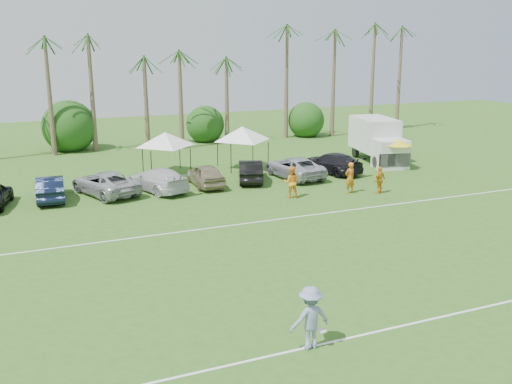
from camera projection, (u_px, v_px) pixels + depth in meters
name	position (u px, v px, depth m)	size (l,w,h in m)	color
ground	(426.00, 361.00, 16.35)	(120.00, 120.00, 0.00)	#325B1B
field_lines	(298.00, 265.00, 23.48)	(80.00, 12.10, 0.01)	white
palm_tree_3	(35.00, 27.00, 44.63)	(2.40, 2.40, 11.90)	brown
palm_tree_4	(90.00, 61.00, 46.79)	(2.40, 2.40, 8.90)	brown
palm_tree_5	(138.00, 49.00, 48.09)	(2.40, 2.40, 9.90)	brown
palm_tree_6	(184.00, 39.00, 49.38)	(2.40, 2.40, 10.90)	brown
palm_tree_7	(227.00, 29.00, 50.68)	(2.40, 2.40, 11.90)	brown
palm_tree_8	(277.00, 58.00, 53.22)	(2.40, 2.40, 8.90)	brown
palm_tree_9	(324.00, 49.00, 54.89)	(2.40, 2.40, 9.90)	brown
palm_tree_10	(369.00, 40.00, 56.56)	(2.40, 2.40, 10.90)	brown
palm_tree_11	(402.00, 31.00, 57.86)	(2.40, 2.40, 11.90)	brown
bush_tree_1	(69.00, 129.00, 48.36)	(4.00, 4.00, 4.00)	brown
bush_tree_2	(204.00, 122.00, 52.90)	(4.00, 4.00, 4.00)	brown
bush_tree_3	(300.00, 116.00, 56.68)	(4.00, 4.00, 4.00)	brown
sideline_player_a	(350.00, 178.00, 34.55)	(0.69, 0.46, 1.90)	orange
sideline_player_b	(291.00, 182.00, 33.52)	(0.91, 0.71, 1.88)	orange
sideline_player_c	(380.00, 180.00, 34.50)	(0.97, 0.40, 1.66)	orange
box_truck	(378.00, 139.00, 43.51)	(3.61, 6.72, 3.29)	silver
canopy_tent_left	(165.00, 132.00, 39.23)	(4.20, 4.20, 3.40)	black
canopy_tent_right	(242.00, 127.00, 41.04)	(4.38, 4.38, 3.55)	black
market_umbrella	(398.00, 142.00, 40.70)	(2.01, 2.01, 2.24)	black
frisbee_player	(310.00, 318.00, 16.85)	(1.28, 0.76, 1.96)	#7F8CB5
parked_car_1	(50.00, 188.00, 33.07)	(1.51, 4.33, 1.43)	#111B33
parked_car_2	(105.00, 183.00, 34.24)	(2.37, 5.13, 1.43)	#A5A6A8
parked_car_3	(158.00, 180.00, 35.08)	(2.00, 4.92, 1.43)	silver
parked_car_4	(206.00, 175.00, 36.32)	(1.68, 4.19, 1.43)	gray
parked_car_5	(250.00, 171.00, 37.59)	(1.51, 4.33, 1.43)	black
parked_car_6	(294.00, 167.00, 38.54)	(2.37, 5.13, 1.43)	#A6A9B1
parked_car_7	(332.00, 163.00, 40.03)	(2.00, 4.92, 1.43)	black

